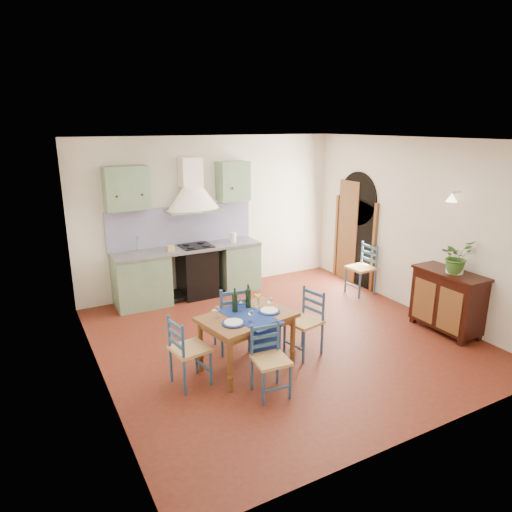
# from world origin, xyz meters

# --- Properties ---
(floor) EXTENTS (5.00, 5.00, 0.00)m
(floor) POSITION_xyz_m (0.00, 0.00, 0.00)
(floor) COLOR #481B0F
(floor) RESTS_ON ground
(back_wall) EXTENTS (5.00, 0.96, 2.80)m
(back_wall) POSITION_xyz_m (-0.47, 2.29, 1.05)
(back_wall) COLOR beige
(back_wall) RESTS_ON ground
(right_wall) EXTENTS (0.26, 5.00, 2.80)m
(right_wall) POSITION_xyz_m (2.50, 0.28, 1.34)
(right_wall) COLOR beige
(right_wall) RESTS_ON ground
(left_wall) EXTENTS (0.04, 5.00, 2.80)m
(left_wall) POSITION_xyz_m (-2.50, 0.00, 1.40)
(left_wall) COLOR beige
(left_wall) RESTS_ON ground
(ceiling) EXTENTS (5.00, 5.00, 0.01)m
(ceiling) POSITION_xyz_m (0.00, 0.00, 2.80)
(ceiling) COLOR silver
(ceiling) RESTS_ON back_wall
(dining_table) EXTENTS (1.25, 0.98, 1.03)m
(dining_table) POSITION_xyz_m (-0.82, -0.50, 0.63)
(dining_table) COLOR brown
(dining_table) RESTS_ON ground
(chair_near) EXTENTS (0.42, 0.42, 0.82)m
(chair_near) POSITION_xyz_m (-0.87, -1.14, 0.43)
(chair_near) COLOR navy
(chair_near) RESTS_ON ground
(chair_far) EXTENTS (0.50, 0.50, 0.95)m
(chair_far) POSITION_xyz_m (-0.79, 0.03, 0.49)
(chair_far) COLOR navy
(chair_far) RESTS_ON ground
(chair_left) EXTENTS (0.46, 0.46, 0.86)m
(chair_left) POSITION_xyz_m (-1.62, -0.52, 0.45)
(chair_left) COLOR navy
(chair_left) RESTS_ON ground
(chair_right) EXTENTS (0.49, 0.49, 0.89)m
(chair_right) POSITION_xyz_m (0.03, -0.53, 0.46)
(chair_right) COLOR navy
(chair_right) RESTS_ON ground
(chair_spare) EXTENTS (0.45, 0.45, 0.92)m
(chair_spare) POSITION_xyz_m (2.23, 0.88, 0.48)
(chair_spare) COLOR navy
(chair_spare) RESTS_ON ground
(sideboard) EXTENTS (0.50, 1.05, 0.94)m
(sideboard) POSITION_xyz_m (2.26, -0.96, 0.51)
(sideboard) COLOR black
(sideboard) RESTS_ON ground
(potted_plant) EXTENTS (0.45, 0.40, 0.48)m
(potted_plant) POSITION_xyz_m (2.27, -1.01, 1.18)
(potted_plant) COLOR #346021
(potted_plant) RESTS_ON sideboard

